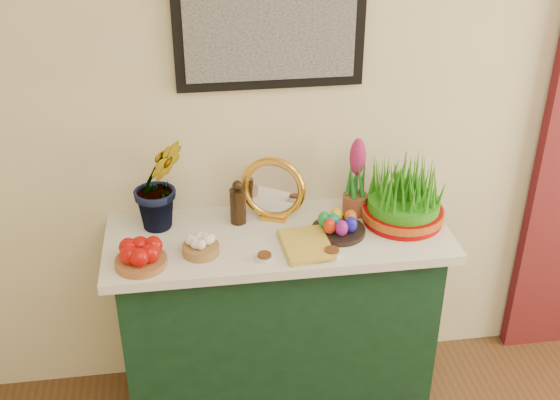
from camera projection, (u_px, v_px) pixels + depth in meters
The scene contains 13 objects.
sideboard at pixel (278, 322), 3.08m from camera, with size 1.30×0.45×0.85m, color #13341F.
tablecloth at pixel (278, 237), 2.87m from camera, with size 1.40×0.55×0.04m, color white.
hyacinth_green at pixel (158, 170), 2.78m from camera, with size 0.26×0.22×0.52m, color #206F21.
apple_bowl at pixel (140, 256), 2.63m from camera, with size 0.21×0.21×0.10m.
garlic_basket at pixel (201, 246), 2.71m from camera, with size 0.14×0.14×0.08m.
vinegar_cruet at pixel (238, 204), 2.89m from camera, with size 0.07×0.07×0.19m.
mirror at pixel (273, 190), 2.90m from camera, with size 0.28×0.16×0.28m.
book at pixel (283, 247), 2.73m from camera, with size 0.17×0.24×0.03m, color gold.
spice_dish_left at pixel (264, 257), 2.68m from camera, with size 0.07×0.07×0.03m.
spice_dish_right at pixel (332, 253), 2.70m from camera, with size 0.07×0.07×0.03m.
egg_plate at pixel (338, 226), 2.83m from camera, with size 0.29×0.29×0.09m.
hyacinth_pink at pixel (356, 180), 2.92m from camera, with size 0.11×0.11×0.35m.
wheatgrass_sabzeh at pixel (404, 195), 2.88m from camera, with size 0.34×0.34×0.28m.
Camera 1 is at (-0.72, -0.40, 2.41)m, focal length 45.00 mm.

